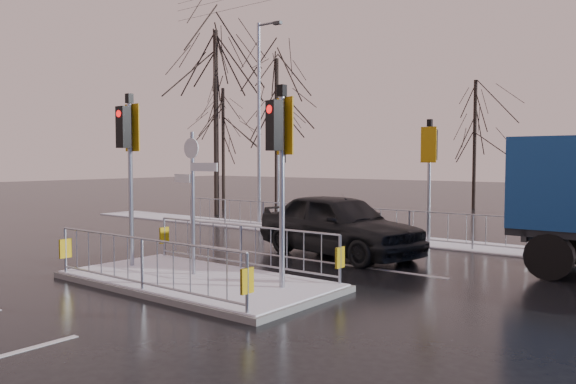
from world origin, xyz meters
The scene contains 11 objects.
ground centered at (0.00, 0.00, 0.00)m, with size 120.00×120.00×0.00m, color black.
snow_verge centered at (0.00, 8.60, 0.02)m, with size 30.00×2.00×0.04m, color white.
lane_markings centered at (0.00, -0.33, 0.00)m, with size 8.00×11.38×0.01m.
traffic_island centered at (-0.01, 0.01, 0.39)m, with size 6.00×3.04×4.15m.
far_kerb_fixtures centered at (0.29, 8.09, 1.02)m, with size 18.00×0.65×3.83m.
car_far_lane centered at (0.42, 4.86, 0.86)m, with size 2.03×5.05×1.72m, color black.
tree_near_a centered at (-10.50, 11.00, 6.11)m, with size 4.75×4.75×8.97m.
tree_near_b centered at (-8.00, 12.50, 5.15)m, with size 4.00×4.00×7.55m.
tree_near_c centered at (-12.50, 13.50, 4.50)m, with size 3.50×3.50×6.61m.
tree_far_a centered at (-2.00, 22.00, 4.82)m, with size 3.75×3.75×7.08m.
street_lamp_left centered at (-6.43, 9.50, 4.49)m, with size 1.25×0.18×8.20m.
Camera 1 is at (8.73, -8.02, 2.61)m, focal length 35.00 mm.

